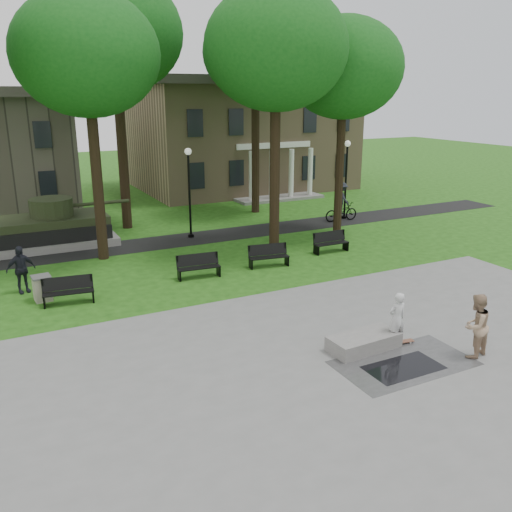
# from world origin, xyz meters

# --- Properties ---
(ground) EXTENTS (120.00, 120.00, 0.00)m
(ground) POSITION_xyz_m (0.00, 0.00, 0.00)
(ground) COLOR #1E4911
(ground) RESTS_ON ground
(plaza) EXTENTS (22.00, 16.00, 0.02)m
(plaza) POSITION_xyz_m (0.00, -5.00, 0.01)
(plaza) COLOR gray
(plaza) RESTS_ON ground
(footpath) EXTENTS (44.00, 2.60, 0.01)m
(footpath) POSITION_xyz_m (0.00, 12.00, 0.01)
(footpath) COLOR black
(footpath) RESTS_ON ground
(building_right) EXTENTS (17.00, 12.00, 8.60)m
(building_right) POSITION_xyz_m (10.00, 26.00, 4.34)
(building_right) COLOR #9E8460
(building_right) RESTS_ON ground
(tree_1) EXTENTS (6.20, 6.20, 11.63)m
(tree_1) POSITION_xyz_m (-4.50, 10.50, 8.95)
(tree_1) COLOR black
(tree_1) RESTS_ON ground
(tree_2) EXTENTS (6.60, 6.60, 12.16)m
(tree_2) POSITION_xyz_m (3.50, 8.50, 9.32)
(tree_2) COLOR black
(tree_2) RESTS_ON ground
(tree_3) EXTENTS (6.00, 6.00, 11.19)m
(tree_3) POSITION_xyz_m (8.00, 9.50, 8.60)
(tree_3) COLOR black
(tree_3) RESTS_ON ground
(tree_4) EXTENTS (7.20, 7.20, 13.50)m
(tree_4) POSITION_xyz_m (-2.00, 16.00, 10.39)
(tree_4) COLOR black
(tree_4) RESTS_ON ground
(tree_5) EXTENTS (6.40, 6.40, 12.44)m
(tree_5) POSITION_xyz_m (6.50, 16.50, 9.67)
(tree_5) COLOR black
(tree_5) RESTS_ON ground
(lamp_mid) EXTENTS (0.36, 0.36, 4.73)m
(lamp_mid) POSITION_xyz_m (0.50, 12.30, 2.79)
(lamp_mid) COLOR black
(lamp_mid) RESTS_ON ground
(lamp_right) EXTENTS (0.36, 0.36, 4.73)m
(lamp_right) POSITION_xyz_m (10.50, 12.30, 2.79)
(lamp_right) COLOR black
(lamp_right) RESTS_ON ground
(tank_monument) EXTENTS (7.45, 3.40, 2.40)m
(tank_monument) POSITION_xyz_m (-6.46, 14.00, 0.86)
(tank_monument) COLOR gray
(tank_monument) RESTS_ON ground
(puddle) EXTENTS (2.20, 1.20, 0.00)m
(puddle) POSITION_xyz_m (0.81, -4.02, 0.02)
(puddle) COLOR black
(puddle) RESTS_ON plaza
(concrete_block) EXTENTS (2.25, 1.11, 0.45)m
(concrete_block) POSITION_xyz_m (0.54, -2.56, 0.24)
(concrete_block) COLOR gray
(concrete_block) RESTS_ON plaza
(skateboard) EXTENTS (0.80, 0.31, 0.07)m
(skateboard) POSITION_xyz_m (1.81, -2.82, 0.06)
(skateboard) COLOR brown
(skateboard) RESTS_ON plaza
(skateboarder) EXTENTS (0.62, 0.41, 1.68)m
(skateboarder) POSITION_xyz_m (1.60, -2.74, 0.86)
(skateboarder) COLOR silver
(skateboarder) RESTS_ON plaza
(friend_watching) EXTENTS (1.06, 0.90, 1.93)m
(friend_watching) POSITION_xyz_m (3.10, -4.37, 0.98)
(friend_watching) COLOR tan
(friend_watching) RESTS_ON plaza
(pedestrian_walker) EXTENTS (1.18, 0.72, 1.87)m
(pedestrian_walker) POSITION_xyz_m (-8.23, 7.33, 0.94)
(pedestrian_walker) COLOR black
(pedestrian_walker) RESTS_ON ground
(cyclist) EXTENTS (2.20, 1.25, 2.36)m
(cyclist) POSITION_xyz_m (9.93, 11.85, 0.96)
(cyclist) COLOR black
(cyclist) RESTS_ON ground
(park_bench_0) EXTENTS (1.84, 0.75, 1.00)m
(park_bench_0) POSITION_xyz_m (-6.83, 5.36, 0.52)
(park_bench_0) COLOR black
(park_bench_0) RESTS_ON ground
(park_bench_1) EXTENTS (1.83, 0.69, 1.00)m
(park_bench_1) POSITION_xyz_m (-1.52, 5.95, 0.52)
(park_bench_1) COLOR black
(park_bench_1) RESTS_ON ground
(park_bench_2) EXTENTS (1.85, 0.80, 1.00)m
(park_bench_2) POSITION_xyz_m (1.80, 5.96, 0.52)
(park_bench_2) COLOR black
(park_bench_2) RESTS_ON ground
(park_bench_3) EXTENTS (1.80, 0.53, 1.00)m
(park_bench_3) POSITION_xyz_m (5.58, 6.62, 0.52)
(park_bench_3) COLOR black
(park_bench_3) RESTS_ON ground
(trash_bin) EXTENTS (0.71, 0.71, 0.96)m
(trash_bin) POSITION_xyz_m (-7.64, 6.09, 0.49)
(trash_bin) COLOR #A29D85
(trash_bin) RESTS_ON ground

